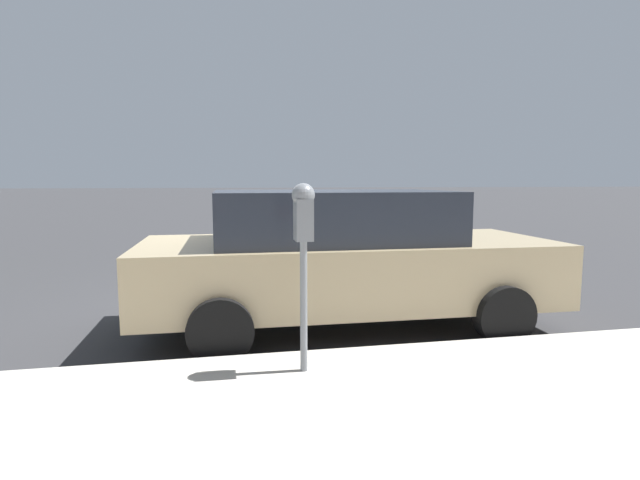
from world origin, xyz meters
TOP-DOWN VIEW (x-y plane):
  - ground_plane at (0.00, 0.00)m, footprint 220.00×220.00m
  - parking_meter at (-2.69, 0.01)m, footprint 0.21×0.19m
  - car_tan at (-1.05, -0.73)m, footprint 2.20×4.78m

SIDE VIEW (x-z plane):
  - ground_plane at x=0.00m, z-range 0.00..0.00m
  - car_tan at x=-1.05m, z-range 0.03..1.65m
  - parking_meter at x=-2.69m, z-range 0.56..2.13m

